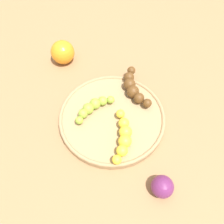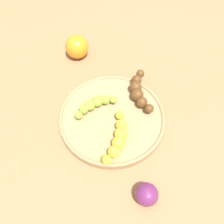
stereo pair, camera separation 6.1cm
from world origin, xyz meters
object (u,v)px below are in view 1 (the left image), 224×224
fruit_bowl (112,117)px  banana_yellow (123,136)px  plum_purple (162,187)px  orange_fruit (63,52)px  banana_overripe (133,87)px  banana_green (93,107)px

fruit_bowl → banana_yellow: bearing=-57.0°
plum_purple → orange_fruit: bearing=134.2°
plum_purple → orange_fruit: size_ratio=0.68×
banana_overripe → banana_green: (-0.10, -0.09, -0.00)m
plum_purple → banana_overripe: bearing=112.0°
banana_overripe → plum_purple: (0.11, -0.26, -0.01)m
fruit_bowl → banana_green: (-0.05, 0.01, 0.02)m
banana_green → orange_fruit: size_ratio=1.37×
fruit_bowl → orange_fruit: (-0.20, 0.19, 0.03)m
fruit_bowl → banana_overripe: (0.04, 0.10, 0.02)m
fruit_bowl → banana_yellow: 0.08m
banana_yellow → orange_fruit: bearing=126.5°
banana_overripe → banana_green: 0.13m
fruit_bowl → plum_purple: bearing=-48.1°
fruit_bowl → plum_purple: (0.15, -0.17, 0.01)m
banana_overripe → plum_purple: 0.28m
banana_yellow → orange_fruit: orange_fruit is taller
banana_green → orange_fruit: orange_fruit is taller
fruit_bowl → banana_green: bearing=171.5°
banana_overripe → orange_fruit: size_ratio=1.80×
fruit_bowl → banana_overripe: bearing=65.8°
banana_overripe → plum_purple: size_ratio=2.63×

